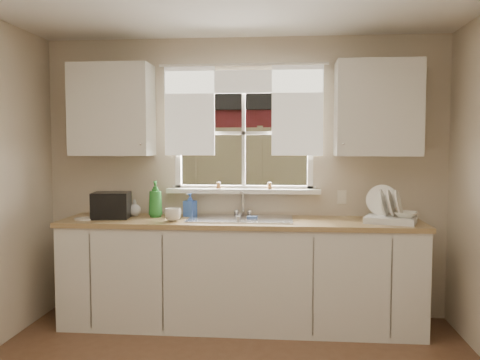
# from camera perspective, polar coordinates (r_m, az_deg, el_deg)

# --- Properties ---
(room_walls) EXTENTS (3.62, 4.02, 2.50)m
(room_walls) POSITION_cam_1_polar(r_m,az_deg,el_deg) (2.55, -3.43, -2.96)
(room_walls) COLOR beige
(room_walls) RESTS_ON ground
(window) EXTENTS (1.38, 0.16, 1.06)m
(window) POSITION_cam_1_polar(r_m,az_deg,el_deg) (4.58, 0.39, 3.24)
(window) COLOR white
(window) RESTS_ON room_walls
(curtains) EXTENTS (1.50, 0.03, 0.81)m
(curtains) POSITION_cam_1_polar(r_m,az_deg,el_deg) (4.55, 0.34, 8.89)
(curtains) COLOR white
(curtains) RESTS_ON room_walls
(base_cabinets) EXTENTS (3.00, 0.62, 0.87)m
(base_cabinets) POSITION_cam_1_polar(r_m,az_deg,el_deg) (4.41, 0.04, -10.61)
(base_cabinets) COLOR silver
(base_cabinets) RESTS_ON ground
(countertop) EXTENTS (3.04, 0.65, 0.04)m
(countertop) POSITION_cam_1_polar(r_m,az_deg,el_deg) (4.31, 0.04, -4.75)
(countertop) COLOR #A18150
(countertop) RESTS_ON base_cabinets
(upper_cabinet_left) EXTENTS (0.70, 0.33, 0.80)m
(upper_cabinet_left) POSITION_cam_1_polar(r_m,az_deg,el_deg) (4.66, -14.16, 7.62)
(upper_cabinet_left) COLOR silver
(upper_cabinet_left) RESTS_ON room_walls
(upper_cabinet_right) EXTENTS (0.70, 0.33, 0.80)m
(upper_cabinet_right) POSITION_cam_1_polar(r_m,az_deg,el_deg) (4.47, 15.19, 7.76)
(upper_cabinet_right) COLOR silver
(upper_cabinet_right) RESTS_ON room_walls
(wall_outlet) EXTENTS (0.08, 0.01, 0.12)m
(wall_outlet) POSITION_cam_1_polar(r_m,az_deg,el_deg) (4.60, 11.36, -1.89)
(wall_outlet) COLOR beige
(wall_outlet) RESTS_ON room_walls
(sill_jars) EXTENTS (0.50, 0.04, 0.06)m
(sill_jars) POSITION_cam_1_polar(r_m,az_deg,el_deg) (4.54, 0.45, -0.63)
(sill_jars) COLOR brown
(sill_jars) RESTS_ON window
(backyard) EXTENTS (20.00, 10.00, 6.13)m
(backyard) POSITION_cam_1_polar(r_m,az_deg,el_deg) (11.15, 6.24, 13.85)
(backyard) COLOR #335421
(backyard) RESTS_ON ground
(sink) EXTENTS (0.88, 0.52, 0.40)m
(sink) POSITION_cam_1_polar(r_m,az_deg,el_deg) (4.35, 0.07, -5.36)
(sink) COLOR #B7B7BC
(sink) RESTS_ON countertop
(dish_rack) EXTENTS (0.47, 0.41, 0.30)m
(dish_rack) POSITION_cam_1_polar(r_m,az_deg,el_deg) (4.32, 16.48, -3.66)
(dish_rack) COLOR silver
(dish_rack) RESTS_ON countertop
(bowl) EXTENTS (0.24, 0.24, 0.05)m
(bowl) POSITION_cam_1_polar(r_m,az_deg,el_deg) (4.30, 18.07, -3.70)
(bowl) COLOR white
(bowl) RESTS_ON dish_rack
(soap_bottle_a) EXTENTS (0.13, 0.13, 0.32)m
(soap_bottle_a) POSITION_cam_1_polar(r_m,az_deg,el_deg) (4.52, -9.48, -2.11)
(soap_bottle_a) COLOR #2C8833
(soap_bottle_a) RESTS_ON countertop
(soap_bottle_b) EXTENTS (0.12, 0.12, 0.21)m
(soap_bottle_b) POSITION_cam_1_polar(r_m,az_deg,el_deg) (4.51, -5.62, -2.79)
(soap_bottle_b) COLOR #2E53AF
(soap_bottle_b) RESTS_ON countertop
(soap_bottle_c) EXTENTS (0.14, 0.14, 0.14)m
(soap_bottle_c) POSITION_cam_1_polar(r_m,az_deg,el_deg) (4.63, -11.76, -3.08)
(soap_bottle_c) COLOR beige
(soap_bottle_c) RESTS_ON countertop
(saucer) EXTENTS (0.18, 0.18, 0.01)m
(saucer) POSITION_cam_1_polar(r_m,az_deg,el_deg) (4.53, -17.00, -4.17)
(saucer) COLOR white
(saucer) RESTS_ON countertop
(cup) EXTENTS (0.17, 0.17, 0.11)m
(cup) POSITION_cam_1_polar(r_m,az_deg,el_deg) (4.26, -7.55, -3.89)
(cup) COLOR silver
(cup) RESTS_ON countertop
(black_appliance) EXTENTS (0.34, 0.31, 0.22)m
(black_appliance) POSITION_cam_1_polar(r_m,az_deg,el_deg) (4.53, -14.25, -2.76)
(black_appliance) COLOR black
(black_appliance) RESTS_ON countertop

